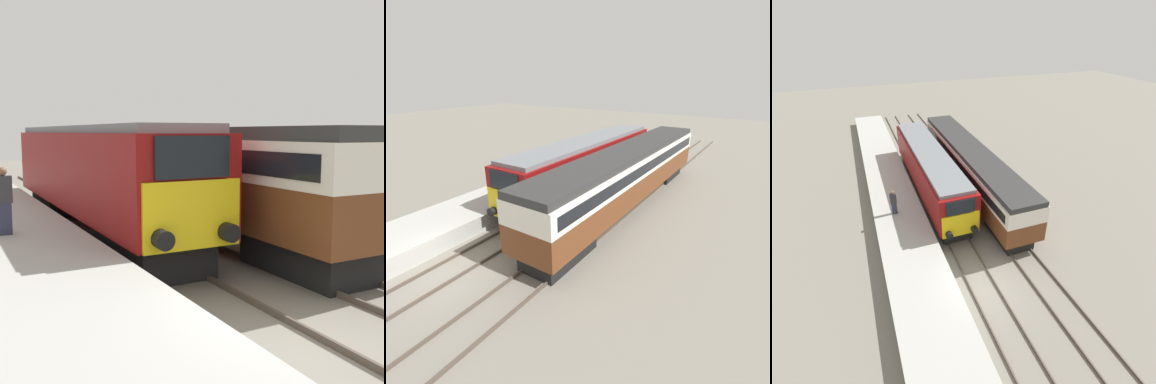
# 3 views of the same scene
# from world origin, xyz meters

# --- Properties ---
(ground_plane) EXTENTS (120.00, 120.00, 0.00)m
(ground_plane) POSITION_xyz_m (0.00, 0.00, 0.00)
(ground_plane) COLOR slate
(platform_left) EXTENTS (3.50, 50.00, 0.94)m
(platform_left) POSITION_xyz_m (-3.30, 8.00, 0.47)
(platform_left) COLOR #A8A8A3
(platform_left) RESTS_ON ground_plane
(rails_near_track) EXTENTS (1.51, 60.00, 0.14)m
(rails_near_track) POSITION_xyz_m (0.00, 5.00, 0.07)
(rails_near_track) COLOR #4C4238
(rails_near_track) RESTS_ON ground_plane
(rails_far_track) EXTENTS (1.50, 60.00, 0.14)m
(rails_far_track) POSITION_xyz_m (3.40, 5.00, 0.07)
(rails_far_track) COLOR #4C4238
(rails_far_track) RESTS_ON ground_plane
(locomotive) EXTENTS (2.70, 15.68, 3.89)m
(locomotive) POSITION_xyz_m (0.00, 11.35, 2.19)
(locomotive) COLOR black
(locomotive) RESTS_ON ground_plane
(passenger_carriage) EXTENTS (2.75, 18.73, 3.82)m
(passenger_carriage) POSITION_xyz_m (3.40, 10.81, 2.33)
(passenger_carriage) COLOR black
(passenger_carriage) RESTS_ON ground_plane
(person_on_platform) EXTENTS (0.44, 0.26, 1.82)m
(person_on_platform) POSITION_xyz_m (-3.57, 7.76, 1.85)
(person_on_platform) COLOR #2D334C
(person_on_platform) RESTS_ON platform_left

